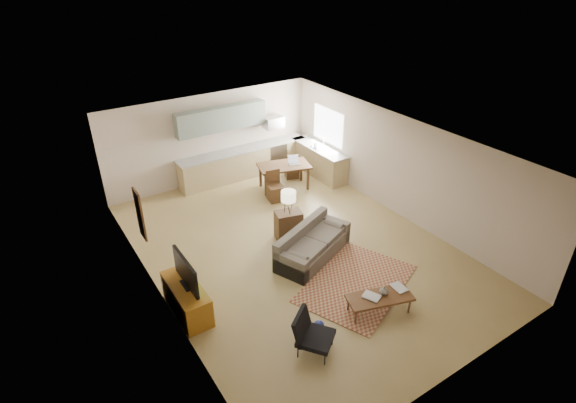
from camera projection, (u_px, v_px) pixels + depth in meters
room at (295, 199)px, 10.11m from camera, size 9.00×9.00×9.00m
kitchen_counter_back at (244, 162)px, 14.03m from camera, size 4.26×0.64×0.92m
kitchen_counter_right at (319, 161)px, 14.14m from camera, size 0.64×2.26×0.92m
kitchen_range at (274, 155)px, 14.56m from camera, size 0.62×0.62×0.90m
kitchen_microwave at (273, 122)px, 14.03m from camera, size 0.62×0.40×0.35m
upper_cabinets at (221, 119)px, 13.12m from camera, size 2.80×0.34×0.70m
window_right at (328, 126)px, 13.75m from camera, size 0.02×1.40×1.05m
wall_art_left at (140, 214)px, 9.14m from camera, size 0.06×0.42×1.10m
triptych at (207, 126)px, 13.13m from camera, size 1.70×0.04×0.50m
rug at (356, 283)px, 9.62m from camera, size 3.06×2.65×0.02m
sofa at (313, 243)px, 10.31m from camera, size 2.34×1.67×0.75m
coffee_table at (379, 304)px, 8.80m from camera, size 1.39×0.88×0.39m
book_a at (369, 300)px, 8.59m from camera, size 0.49×0.51×0.03m
book_b at (394, 289)px, 8.87m from camera, size 0.30×0.37×0.02m
vase at (384, 290)px, 8.73m from camera, size 0.25×0.25×0.18m
armchair at (316, 335)px, 7.83m from camera, size 0.96×0.96×0.78m
tv_credenza at (187, 299)px, 8.75m from camera, size 0.53×1.38×0.64m
tv at (186, 272)px, 8.46m from camera, size 0.11×1.06×0.64m
console_table at (288, 225)px, 11.00m from camera, size 0.71×0.56×0.74m
table_lamp at (288, 202)px, 10.67m from camera, size 0.46×0.46×0.59m
dining_table at (284, 177)px, 13.33m from camera, size 1.66×1.23×0.75m
dining_chair_near at (275, 186)px, 12.65m from camera, size 0.49×0.51×0.88m
dining_chair_far at (292, 165)px, 13.96m from camera, size 0.52×0.53×0.84m
laptop at (294, 160)px, 13.16m from camera, size 0.37×0.32×0.24m
soap_bottle at (315, 144)px, 13.87m from camera, size 0.13×0.13×0.19m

